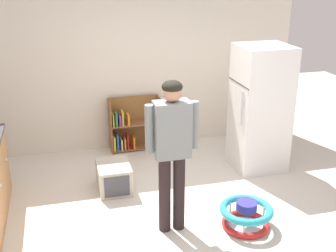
{
  "coord_description": "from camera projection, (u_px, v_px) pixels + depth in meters",
  "views": [
    {
      "loc": [
        -1.17,
        -4.15,
        2.8
      ],
      "look_at": [
        0.07,
        0.55,
        0.96
      ],
      "focal_mm": 45.86,
      "sensor_mm": 36.0,
      "label": 1
    }
  ],
  "objects": [
    {
      "name": "ground_plane",
      "position": [
        174.0,
        219.0,
        5.03
      ],
      "size": [
        12.0,
        12.0,
        0.0
      ],
      "primitive_type": "plane",
      "color": "silver",
      "rests_on": "ground"
    },
    {
      "name": "bookshelf",
      "position": [
        131.0,
        127.0,
        6.81
      ],
      "size": [
        0.8,
        0.28,
        0.85
      ],
      "color": "brown",
      "rests_on": "ground"
    },
    {
      "name": "pet_carrier",
      "position": [
        114.0,
        177.0,
        5.62
      ],
      "size": [
        0.42,
        0.55,
        0.36
      ],
      "color": "beige",
      "rests_on": "ground"
    },
    {
      "name": "refrigerator",
      "position": [
        260.0,
        108.0,
        6.03
      ],
      "size": [
        0.73,
        0.68,
        1.78
      ],
      "color": "white",
      "rests_on": "ground"
    },
    {
      "name": "standing_person",
      "position": [
        172.0,
        144.0,
        4.48
      ],
      "size": [
        0.57,
        0.22,
        1.72
      ],
      "color": "#2B1E21",
      "rests_on": "ground"
    },
    {
      "name": "baby_walker",
      "position": [
        246.0,
        215.0,
        4.82
      ],
      "size": [
        0.6,
        0.6,
        0.32
      ],
      "color": "red",
      "rests_on": "ground"
    },
    {
      "name": "back_wall",
      "position": [
        135.0,
        63.0,
        6.65
      ],
      "size": [
        5.2,
        0.06,
        2.7
      ],
      "primitive_type": "cube",
      "color": "silver",
      "rests_on": "ground"
    }
  ]
}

